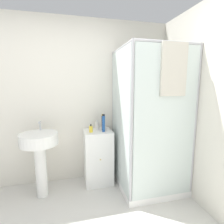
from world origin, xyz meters
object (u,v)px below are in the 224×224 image
at_px(lotion_bottle_white, 97,125).
at_px(shampoo_bottle_blue, 104,123).
at_px(soap_dispenser, 91,129).
at_px(sink, 40,149).
at_px(shampoo_bottle_tall_black, 103,122).

bearing_deg(lotion_bottle_white, shampoo_bottle_blue, -66.02).
bearing_deg(soap_dispenser, lotion_bottle_white, 51.48).
height_order(sink, shampoo_bottle_blue, shampoo_bottle_blue).
height_order(soap_dispenser, lotion_bottle_white, lotion_bottle_white).
height_order(sink, lotion_bottle_white, sink).
bearing_deg(soap_dispenser, sink, -171.45).
distance_m(soap_dispenser, lotion_bottle_white, 0.19).
bearing_deg(sink, lotion_bottle_white, 17.07).
bearing_deg(shampoo_bottle_blue, sink, -174.20).
bearing_deg(shampoo_bottle_tall_black, shampoo_bottle_blue, -97.47).
relative_size(shampoo_bottle_tall_black, lotion_bottle_white, 1.65).
bearing_deg(soap_dispenser, shampoo_bottle_tall_black, 23.98).
bearing_deg(sink, shampoo_bottle_blue, 5.80).
distance_m(sink, soap_dispenser, 0.74).
distance_m(soap_dispenser, shampoo_bottle_blue, 0.20).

